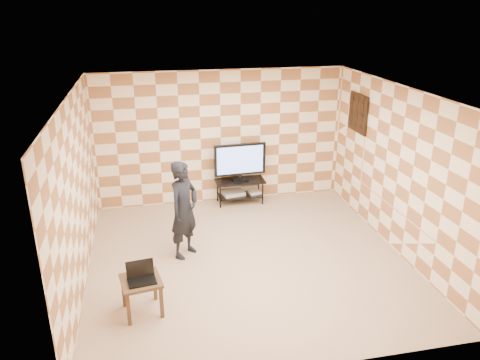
% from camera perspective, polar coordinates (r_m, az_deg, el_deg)
% --- Properties ---
extents(floor, '(5.00, 5.00, 0.00)m').
position_cam_1_polar(floor, '(7.70, 0.92, -9.60)').
color(floor, tan).
rests_on(floor, ground).
extents(wall_back, '(5.00, 0.02, 2.70)m').
position_cam_1_polar(wall_back, '(9.44, -2.36, 5.19)').
color(wall_back, '#F4E0BC').
rests_on(wall_back, ground).
extents(wall_front, '(5.00, 0.02, 2.70)m').
position_cam_1_polar(wall_front, '(4.95, 7.46, -10.50)').
color(wall_front, '#F4E0BC').
rests_on(wall_front, ground).
extents(wall_left, '(0.02, 5.00, 2.70)m').
position_cam_1_polar(wall_left, '(7.03, -19.31, -1.69)').
color(wall_left, '#F4E0BC').
rests_on(wall_left, ground).
extents(wall_right, '(0.02, 5.00, 2.70)m').
position_cam_1_polar(wall_right, '(8.01, 18.71, 1.14)').
color(wall_right, '#F4E0BC').
rests_on(wall_right, ground).
extents(ceiling, '(5.00, 5.00, 0.02)m').
position_cam_1_polar(ceiling, '(6.74, 1.06, 10.56)').
color(ceiling, white).
rests_on(ceiling, wall_back).
extents(wall_art, '(0.04, 0.72, 0.72)m').
position_cam_1_polar(wall_art, '(9.15, 14.21, 7.93)').
color(wall_art, black).
rests_on(wall_art, wall_right).
extents(tv_stand, '(1.00, 0.45, 0.50)m').
position_cam_1_polar(tv_stand, '(9.59, -0.01, -0.76)').
color(tv_stand, black).
rests_on(tv_stand, floor).
extents(tv, '(1.06, 0.22, 0.77)m').
position_cam_1_polar(tv, '(9.39, -0.01, 2.41)').
color(tv, black).
rests_on(tv, tv_stand).
extents(dvd_player, '(0.48, 0.38, 0.07)m').
position_cam_1_polar(dvd_player, '(9.66, -0.82, -1.60)').
color(dvd_player, '#B6B6B8').
rests_on(dvd_player, tv_stand).
extents(game_console, '(0.27, 0.22, 0.05)m').
position_cam_1_polar(game_console, '(9.71, 1.80, -1.53)').
color(game_console, silver).
rests_on(game_console, tv_stand).
extents(side_table, '(0.59, 0.59, 0.50)m').
position_cam_1_polar(side_table, '(6.46, -11.96, -12.45)').
color(side_table, '#3A2919').
rests_on(side_table, floor).
extents(laptop, '(0.40, 0.33, 0.24)m').
position_cam_1_polar(laptop, '(6.37, -11.95, -11.43)').
color(laptop, black).
rests_on(laptop, side_table).
extents(person, '(0.69, 0.69, 1.62)m').
position_cam_1_polar(person, '(7.52, -6.84, -3.62)').
color(person, black).
rests_on(person, floor).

